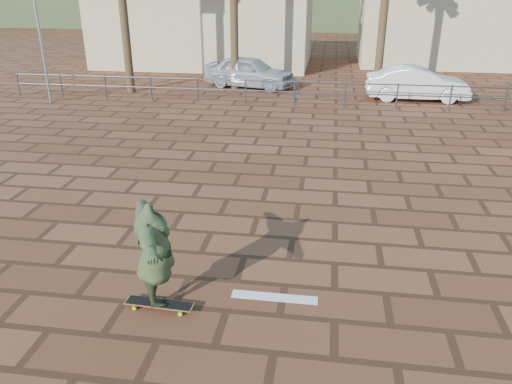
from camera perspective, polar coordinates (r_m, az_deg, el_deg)
ground at (r=9.36m, az=-1.33°, el=-7.37°), size 120.00×120.00×0.00m
paint_stripe at (r=8.28m, az=2.12°, el=-11.91°), size 1.40×0.22×0.01m
guardrail at (r=20.39m, az=4.46°, el=11.70°), size 24.06×0.06×1.00m
building_west at (r=30.93m, az=-5.70°, el=18.63°), size 12.60×7.60×4.50m
building_east at (r=32.68m, az=21.18°, el=17.97°), size 10.60×6.60×5.00m
longboard at (r=8.13m, az=-10.99°, el=-12.44°), size 1.10×0.29×0.11m
skateboarder at (r=7.65m, az=-11.49°, el=-7.09°), size 1.41×2.16×1.72m
car_silver at (r=23.91m, az=-0.74°, el=13.58°), size 4.51×2.72×1.44m
car_white at (r=22.33m, az=17.94°, el=11.70°), size 4.18×1.51×1.37m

